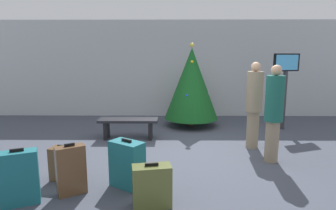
{
  "coord_description": "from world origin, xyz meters",
  "views": [
    {
      "loc": [
        -0.49,
        -5.6,
        1.99
      ],
      "look_at": [
        -0.55,
        0.53,
        0.9
      ],
      "focal_mm": 30.32,
      "sensor_mm": 36.0,
      "label": 1
    }
  ],
  "objects_px": {
    "flight_info_kiosk": "(285,78)",
    "traveller_0": "(274,112)",
    "waiting_bench": "(128,124)",
    "suitcase_1": "(127,164)",
    "suitcase_2": "(62,163)",
    "traveller_1": "(254,103)",
    "suitcase_4": "(19,178)",
    "holiday_tree": "(191,83)",
    "suitcase_0": "(152,186)",
    "suitcase_3": "(71,170)"
  },
  "relations": [
    {
      "from": "flight_info_kiosk",
      "to": "waiting_bench",
      "type": "relative_size",
      "value": 1.44
    },
    {
      "from": "waiting_bench",
      "to": "suitcase_2",
      "type": "xyz_separation_m",
      "value": [
        -0.73,
        -2.28,
        -0.09
      ]
    },
    {
      "from": "suitcase_3",
      "to": "traveller_0",
      "type": "bearing_deg",
      "value": 21.32
    },
    {
      "from": "flight_info_kiosk",
      "to": "waiting_bench",
      "type": "bearing_deg",
      "value": -167.12
    },
    {
      "from": "flight_info_kiosk",
      "to": "suitcase_2",
      "type": "xyz_separation_m",
      "value": [
        -4.77,
        -3.21,
        -1.1
      ]
    },
    {
      "from": "suitcase_2",
      "to": "traveller_0",
      "type": "bearing_deg",
      "value": 12.66
    },
    {
      "from": "suitcase_0",
      "to": "suitcase_4",
      "type": "bearing_deg",
      "value": 178.55
    },
    {
      "from": "flight_info_kiosk",
      "to": "traveller_0",
      "type": "bearing_deg",
      "value": -115.37
    },
    {
      "from": "suitcase_2",
      "to": "suitcase_3",
      "type": "bearing_deg",
      "value": -57.06
    },
    {
      "from": "traveller_1",
      "to": "suitcase_4",
      "type": "height_order",
      "value": "traveller_1"
    },
    {
      "from": "waiting_bench",
      "to": "suitcase_3",
      "type": "bearing_deg",
      "value": -98.57
    },
    {
      "from": "traveller_1",
      "to": "suitcase_3",
      "type": "height_order",
      "value": "traveller_1"
    },
    {
      "from": "suitcase_1",
      "to": "traveller_0",
      "type": "bearing_deg",
      "value": 22.58
    },
    {
      "from": "flight_info_kiosk",
      "to": "traveller_1",
      "type": "height_order",
      "value": "flight_info_kiosk"
    },
    {
      "from": "suitcase_0",
      "to": "suitcase_2",
      "type": "xyz_separation_m",
      "value": [
        -1.49,
        0.81,
        -0.01
      ]
    },
    {
      "from": "suitcase_3",
      "to": "waiting_bench",
      "type": "bearing_deg",
      "value": 81.43
    },
    {
      "from": "flight_info_kiosk",
      "to": "suitcase_2",
      "type": "distance_m",
      "value": 5.85
    },
    {
      "from": "traveller_0",
      "to": "suitcase_3",
      "type": "distance_m",
      "value": 3.62
    },
    {
      "from": "suitcase_2",
      "to": "suitcase_3",
      "type": "height_order",
      "value": "suitcase_3"
    },
    {
      "from": "suitcase_1",
      "to": "suitcase_2",
      "type": "xyz_separation_m",
      "value": [
        -1.08,
        0.25,
        -0.09
      ]
    },
    {
      "from": "suitcase_0",
      "to": "suitcase_1",
      "type": "relative_size",
      "value": 0.81
    },
    {
      "from": "flight_info_kiosk",
      "to": "suitcase_4",
      "type": "height_order",
      "value": "flight_info_kiosk"
    },
    {
      "from": "suitcase_1",
      "to": "suitcase_0",
      "type": "bearing_deg",
      "value": -54.17
    },
    {
      "from": "waiting_bench",
      "to": "suitcase_0",
      "type": "height_order",
      "value": "suitcase_0"
    },
    {
      "from": "traveller_1",
      "to": "suitcase_2",
      "type": "distance_m",
      "value": 3.93
    },
    {
      "from": "suitcase_2",
      "to": "suitcase_4",
      "type": "xyz_separation_m",
      "value": [
        -0.28,
        -0.77,
        0.1
      ]
    },
    {
      "from": "traveller_1",
      "to": "suitcase_4",
      "type": "relative_size",
      "value": 2.37
    },
    {
      "from": "waiting_bench",
      "to": "traveller_0",
      "type": "bearing_deg",
      "value": -26.8
    },
    {
      "from": "waiting_bench",
      "to": "suitcase_2",
      "type": "relative_size",
      "value": 2.44
    },
    {
      "from": "waiting_bench",
      "to": "suitcase_4",
      "type": "xyz_separation_m",
      "value": [
        -1.01,
        -3.05,
        0.01
      ]
    },
    {
      "from": "suitcase_3",
      "to": "suitcase_4",
      "type": "relative_size",
      "value": 0.97
    },
    {
      "from": "flight_info_kiosk",
      "to": "suitcase_4",
      "type": "distance_m",
      "value": 6.5
    },
    {
      "from": "suitcase_4",
      "to": "suitcase_2",
      "type": "bearing_deg",
      "value": 70.01
    },
    {
      "from": "holiday_tree",
      "to": "suitcase_2",
      "type": "bearing_deg",
      "value": -123.18
    },
    {
      "from": "suitcase_3",
      "to": "suitcase_4",
      "type": "bearing_deg",
      "value": -153.98
    },
    {
      "from": "suitcase_3",
      "to": "suitcase_1",
      "type": "bearing_deg",
      "value": 16.97
    },
    {
      "from": "holiday_tree",
      "to": "suitcase_4",
      "type": "relative_size",
      "value": 2.97
    },
    {
      "from": "flight_info_kiosk",
      "to": "suitcase_1",
      "type": "height_order",
      "value": "flight_info_kiosk"
    },
    {
      "from": "suitcase_4",
      "to": "suitcase_1",
      "type": "bearing_deg",
      "value": 21.04
    },
    {
      "from": "traveller_1",
      "to": "suitcase_0",
      "type": "height_order",
      "value": "traveller_1"
    },
    {
      "from": "traveller_0",
      "to": "suitcase_3",
      "type": "height_order",
      "value": "traveller_0"
    },
    {
      "from": "flight_info_kiosk",
      "to": "suitcase_1",
      "type": "distance_m",
      "value": 5.15
    },
    {
      "from": "holiday_tree",
      "to": "suitcase_2",
      "type": "distance_m",
      "value": 4.33
    },
    {
      "from": "suitcase_4",
      "to": "flight_info_kiosk",
      "type": "bearing_deg",
      "value": 38.23
    },
    {
      "from": "traveller_0",
      "to": "suitcase_1",
      "type": "xyz_separation_m",
      "value": [
        -2.55,
        -1.06,
        -0.6
      ]
    },
    {
      "from": "traveller_1",
      "to": "waiting_bench",
      "type": "bearing_deg",
      "value": 166.81
    },
    {
      "from": "waiting_bench",
      "to": "suitcase_1",
      "type": "bearing_deg",
      "value": -82.05
    },
    {
      "from": "suitcase_0",
      "to": "suitcase_3",
      "type": "relative_size",
      "value": 0.8
    },
    {
      "from": "holiday_tree",
      "to": "flight_info_kiosk",
      "type": "height_order",
      "value": "holiday_tree"
    },
    {
      "from": "suitcase_1",
      "to": "suitcase_4",
      "type": "distance_m",
      "value": 1.46
    }
  ]
}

